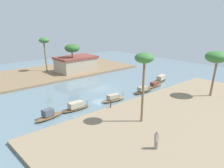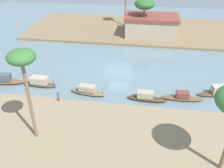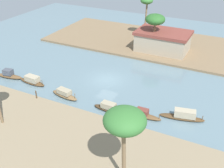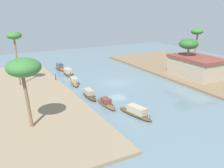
% 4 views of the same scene
% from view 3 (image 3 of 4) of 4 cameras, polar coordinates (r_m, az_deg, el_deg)
% --- Properties ---
extents(river_water, '(68.29, 68.29, 0.00)m').
position_cam_3_polar(river_water, '(38.32, -1.04, 0.85)').
color(river_water, slate).
rests_on(river_water, ground).
extents(riverbank_left, '(36.21, 15.88, 0.35)m').
position_cam_3_polar(riverbank_left, '(27.59, -17.04, -13.11)').
color(riverbank_left, '#937F60').
rests_on(riverbank_left, ground).
extents(riverbank_right, '(36.21, 15.88, 0.35)m').
position_cam_3_polar(riverbank_right, '(51.75, 7.27, 8.57)').
color(riverbank_right, '#846B4C').
rests_on(riverbank_right, ground).
extents(sampan_open_hull, '(4.98, 2.02, 1.16)m').
position_cam_3_polar(sampan_open_hull, '(31.37, 14.39, -6.26)').
color(sampan_open_hull, brown).
rests_on(sampan_open_hull, river_water).
extents(sampan_with_red_awning, '(4.01, 1.55, 1.09)m').
position_cam_3_polar(sampan_with_red_awning, '(34.71, -9.69, -2.04)').
color(sampan_with_red_awning, brown).
rests_on(sampan_with_red_awning, river_water).
extents(sampan_near_left_bank, '(3.97, 1.55, 1.27)m').
position_cam_3_polar(sampan_near_left_bank, '(41.19, -20.28, 1.76)').
color(sampan_near_left_bank, brown).
rests_on(sampan_near_left_bank, river_water).
extents(sampan_upstream_small, '(4.16, 1.12, 1.05)m').
position_cam_3_polar(sampan_upstream_small, '(31.69, -0.52, -4.95)').
color(sampan_upstream_small, '#47331E').
rests_on(sampan_upstream_small, river_water).
extents(sampan_midstream, '(4.39, 1.01, 0.97)m').
position_cam_3_polar(sampan_midstream, '(31.00, 6.19, -6.13)').
color(sampan_midstream, brown).
rests_on(sampan_midstream, river_water).
extents(sampan_downstream_large, '(4.22, 1.40, 1.11)m').
position_cam_3_polar(sampan_downstream_large, '(38.74, -16.01, 0.70)').
color(sampan_downstream_large, brown).
rests_on(sampan_downstream_large, river_water).
extents(mooring_post, '(0.14, 0.14, 1.01)m').
position_cam_3_polar(mooring_post, '(34.49, -15.25, -2.10)').
color(mooring_post, '#4C3823').
rests_on(mooring_post, riverbank_left).
extents(palm_tree_left_far, '(3.15, 3.15, 6.84)m').
position_cam_3_polar(palm_tree_left_far, '(19.92, 2.63, -7.71)').
color(palm_tree_left_far, '#7F6647').
rests_on(palm_tree_left_far, riverbank_left).
extents(palm_tree_right_tall, '(3.17, 3.17, 6.15)m').
position_cam_3_polar(palm_tree_right_tall, '(45.85, 8.84, 12.85)').
color(palm_tree_right_tall, '#7F6647').
rests_on(palm_tree_right_tall, riverbank_right).
extents(palm_tree_right_short, '(2.22, 2.22, 7.37)m').
position_cam_3_polar(palm_tree_right_short, '(51.66, 7.11, 16.23)').
color(palm_tree_right_short, '#7F6647').
rests_on(palm_tree_right_short, riverbank_right).
extents(riverside_building, '(8.70, 5.63, 3.28)m').
position_cam_3_polar(riverside_building, '(47.29, 10.35, 8.71)').
color(riverside_building, tan).
rests_on(riverside_building, riverbank_right).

